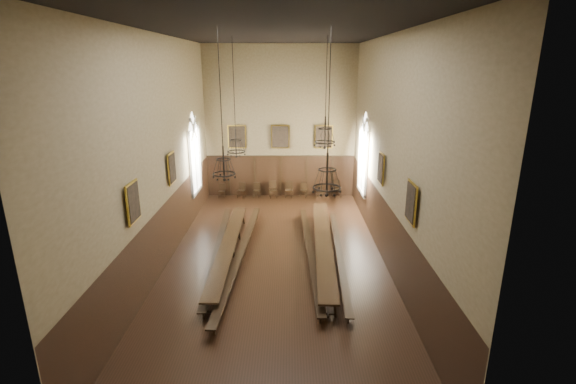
{
  "coord_description": "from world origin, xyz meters",
  "views": [
    {
      "loc": [
        0.55,
        -15.92,
        7.86
      ],
      "look_at": [
        0.49,
        1.5,
        2.51
      ],
      "focal_mm": 26.0,
      "sensor_mm": 36.0,
      "label": 1
    }
  ],
  "objects_px": {
    "bench_right_outer": "(339,255)",
    "bench_left_outer": "(218,251)",
    "chair_0": "(222,194)",
    "chair_3": "(273,193)",
    "chair_2": "(257,193)",
    "chandelier_back_left": "(236,144)",
    "table_left": "(229,251)",
    "bench_right_inner": "(310,253)",
    "bench_left_inner": "(241,255)",
    "chandelier_back_right": "(325,136)",
    "table_right": "(323,248)",
    "chair_7": "(337,192)",
    "chair_5": "(303,193)",
    "chair_1": "(241,193)",
    "chandelier_front_right": "(327,178)",
    "chair_6": "(320,194)",
    "chandelier_front_left": "(224,164)"
  },
  "relations": [
    {
      "from": "chair_3",
      "to": "chair_7",
      "type": "bearing_deg",
      "value": -10.47
    },
    {
      "from": "chair_2",
      "to": "chandelier_back_right",
      "type": "bearing_deg",
      "value": -53.84
    },
    {
      "from": "bench_left_inner",
      "to": "chandelier_back_right",
      "type": "relative_size",
      "value": 2.34
    },
    {
      "from": "table_left",
      "to": "chair_0",
      "type": "bearing_deg",
      "value": 100.74
    },
    {
      "from": "chair_2",
      "to": "chair_6",
      "type": "bearing_deg",
      "value": 5.26
    },
    {
      "from": "table_left",
      "to": "chair_7",
      "type": "height_order",
      "value": "chair_7"
    },
    {
      "from": "chair_0",
      "to": "chandelier_back_right",
      "type": "bearing_deg",
      "value": -46.55
    },
    {
      "from": "chair_1",
      "to": "bench_right_inner",
      "type": "bearing_deg",
      "value": -50.03
    },
    {
      "from": "bench_right_inner",
      "to": "chair_7",
      "type": "xyz_separation_m",
      "value": [
        2.06,
        8.54,
        0.03
      ]
    },
    {
      "from": "table_right",
      "to": "bench_right_outer",
      "type": "height_order",
      "value": "table_right"
    },
    {
      "from": "chair_1",
      "to": "chandelier_back_right",
      "type": "height_order",
      "value": "chandelier_back_right"
    },
    {
      "from": "bench_left_inner",
      "to": "chair_2",
      "type": "height_order",
      "value": "chair_2"
    },
    {
      "from": "chandelier_back_right",
      "to": "table_right",
      "type": "bearing_deg",
      "value": -93.64
    },
    {
      "from": "chair_0",
      "to": "chair_7",
      "type": "distance_m",
      "value": 7.08
    },
    {
      "from": "chair_1",
      "to": "chandelier_back_right",
      "type": "bearing_deg",
      "value": -38.7
    },
    {
      "from": "chair_6",
      "to": "chair_0",
      "type": "bearing_deg",
      "value": -174.22
    },
    {
      "from": "bench_left_inner",
      "to": "chair_1",
      "type": "bearing_deg",
      "value": 96.19
    },
    {
      "from": "bench_right_outer",
      "to": "chair_1",
      "type": "height_order",
      "value": "chair_1"
    },
    {
      "from": "chair_0",
      "to": "chair_3",
      "type": "relative_size",
      "value": 0.85
    },
    {
      "from": "table_left",
      "to": "chandelier_back_left",
      "type": "bearing_deg",
      "value": 86.92
    },
    {
      "from": "chandelier_back_left",
      "to": "bench_left_inner",
      "type": "bearing_deg",
      "value": -81.87
    },
    {
      "from": "bench_left_inner",
      "to": "chair_6",
      "type": "distance_m",
      "value": 9.48
    },
    {
      "from": "chandelier_back_left",
      "to": "table_right",
      "type": "bearing_deg",
      "value": -31.22
    },
    {
      "from": "table_left",
      "to": "chair_1",
      "type": "height_order",
      "value": "chair_1"
    },
    {
      "from": "table_left",
      "to": "chair_0",
      "type": "relative_size",
      "value": 10.53
    },
    {
      "from": "bench_left_outer",
      "to": "bench_left_inner",
      "type": "bearing_deg",
      "value": -22.8
    },
    {
      "from": "bench_right_inner",
      "to": "chair_7",
      "type": "height_order",
      "value": "chair_7"
    },
    {
      "from": "bench_left_inner",
      "to": "chair_0",
      "type": "relative_size",
      "value": 12.48
    },
    {
      "from": "chandelier_back_left",
      "to": "table_left",
      "type": "bearing_deg",
      "value": -93.08
    },
    {
      "from": "bench_right_inner",
      "to": "bench_left_inner",
      "type": "bearing_deg",
      "value": -175.01
    },
    {
      "from": "table_left",
      "to": "bench_left_outer",
      "type": "distance_m",
      "value": 0.53
    },
    {
      "from": "chair_2",
      "to": "bench_left_outer",
      "type": "bearing_deg",
      "value": -90.15
    },
    {
      "from": "bench_right_outer",
      "to": "bench_left_inner",
      "type": "bearing_deg",
      "value": -179.59
    },
    {
      "from": "bench_right_outer",
      "to": "chandelier_front_left",
      "type": "xyz_separation_m",
      "value": [
        -4.3,
        -1.94,
        4.35
      ]
    },
    {
      "from": "bench_right_outer",
      "to": "bench_left_outer",
      "type": "bearing_deg",
      "value": 175.52
    },
    {
      "from": "bench_right_inner",
      "to": "chandelier_front_right",
      "type": "height_order",
      "value": "chandelier_front_right"
    },
    {
      "from": "chair_7",
      "to": "chair_0",
      "type": "bearing_deg",
      "value": 165.21
    },
    {
      "from": "bench_right_outer",
      "to": "chandelier_front_right",
      "type": "bearing_deg",
      "value": -107.91
    },
    {
      "from": "table_right",
      "to": "chair_5",
      "type": "distance_m",
      "value": 8.33
    },
    {
      "from": "bench_left_outer",
      "to": "bench_left_inner",
      "type": "height_order",
      "value": "bench_left_inner"
    },
    {
      "from": "table_left",
      "to": "chair_3",
      "type": "relative_size",
      "value": 8.97
    },
    {
      "from": "table_right",
      "to": "bench_left_inner",
      "type": "relative_size",
      "value": 0.92
    },
    {
      "from": "table_left",
      "to": "chair_0",
      "type": "height_order",
      "value": "chair_0"
    },
    {
      "from": "table_right",
      "to": "chair_1",
      "type": "bearing_deg",
      "value": 117.99
    },
    {
      "from": "bench_right_inner",
      "to": "bench_right_outer",
      "type": "bearing_deg",
      "value": -10.57
    },
    {
      "from": "chair_3",
      "to": "chair_5",
      "type": "relative_size",
      "value": 1.1
    },
    {
      "from": "bench_left_inner",
      "to": "chandelier_front_left",
      "type": "height_order",
      "value": "chandelier_front_left"
    },
    {
      "from": "chandelier_back_left",
      "to": "chandelier_front_right",
      "type": "height_order",
      "value": "same"
    },
    {
      "from": "chair_0",
      "to": "chair_1",
      "type": "relative_size",
      "value": 0.92
    },
    {
      "from": "chair_6",
      "to": "chandelier_back_right",
      "type": "distance_m",
      "value": 7.76
    }
  ]
}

